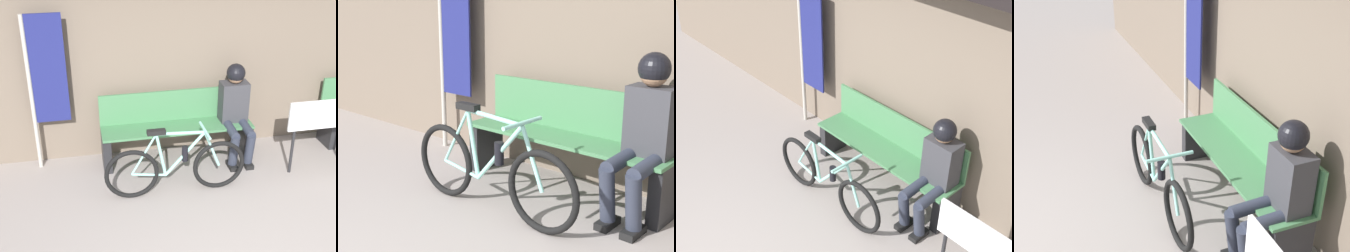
% 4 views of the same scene
% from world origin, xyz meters
% --- Properties ---
extents(storefront_wall, '(12.00, 0.56, 3.20)m').
position_xyz_m(storefront_wall, '(0.00, 2.69, 1.66)').
color(storefront_wall, '#756656').
rests_on(storefront_wall, ground_plane).
extents(park_bench_near, '(1.88, 0.42, 0.88)m').
position_xyz_m(park_bench_near, '(-0.10, 2.37, 0.43)').
color(park_bench_near, '#477F51').
rests_on(park_bench_near, ground_plane).
extents(bicycle, '(1.60, 0.40, 0.82)m').
position_xyz_m(bicycle, '(-0.27, 1.60, 0.34)').
color(bicycle, black).
rests_on(bicycle, ground_plane).
extents(person_seated, '(0.34, 0.60, 1.23)m').
position_xyz_m(person_seated, '(0.63, 2.26, 0.71)').
color(person_seated, '#2D3342').
rests_on(person_seated, ground_plane).
extents(banner_pole, '(0.45, 0.05, 1.91)m').
position_xyz_m(banner_pole, '(-1.65, 2.49, 1.16)').
color(banner_pole, '#B7B2A8').
rests_on(banner_pole, ground_plane).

